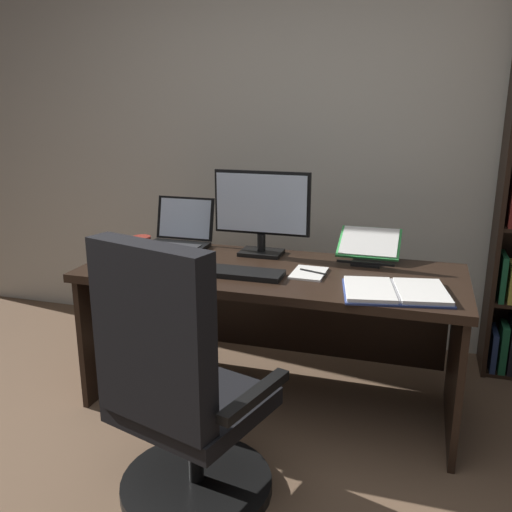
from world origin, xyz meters
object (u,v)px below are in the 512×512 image
(coffee_mug, at_px, (142,246))
(monitor, at_px, (262,212))
(laptop, at_px, (178,237))
(reading_stand_with_book, at_px, (369,245))
(desk, at_px, (275,300))
(open_binder, at_px, (395,291))
(computer_mouse, at_px, (179,266))
(pen, at_px, (313,272))
(keyboard, at_px, (238,273))
(notepad, at_px, (309,273))
(office_chair, at_px, (178,399))

(coffee_mug, bearing_deg, monitor, 18.13)
(laptop, bearing_deg, coffee_mug, -118.62)
(reading_stand_with_book, bearing_deg, desk, -151.07)
(coffee_mug, bearing_deg, open_binder, -10.14)
(computer_mouse, distance_m, pen, 0.64)
(computer_mouse, bearing_deg, open_binder, -2.82)
(desk, xyz_separation_m, reading_stand_with_book, (0.43, 0.24, 0.26))
(keyboard, bearing_deg, laptop, 141.40)
(open_binder, bearing_deg, notepad, 147.58)
(keyboard, bearing_deg, pen, 18.68)
(computer_mouse, bearing_deg, reading_stand_with_book, 28.10)
(monitor, relative_size, keyboard, 1.22)
(laptop, height_order, open_binder, laptop)
(office_chair, height_order, keyboard, office_chair)
(office_chair, distance_m, keyboard, 0.74)
(pen, bearing_deg, desk, 153.49)
(desk, distance_m, keyboard, 0.32)
(office_chair, height_order, computer_mouse, office_chair)
(desk, relative_size, monitor, 3.57)
(monitor, bearing_deg, keyboard, -90.00)
(monitor, distance_m, computer_mouse, 0.53)
(computer_mouse, relative_size, open_binder, 0.22)
(open_binder, height_order, notepad, open_binder)
(laptop, bearing_deg, notepad, -19.14)
(keyboard, height_order, reading_stand_with_book, reading_stand_with_book)
(notepad, height_order, pen, pen)
(pen, bearing_deg, coffee_mug, 175.51)
(keyboard, bearing_deg, desk, 60.88)
(reading_stand_with_book, relative_size, open_binder, 0.64)
(monitor, height_order, laptop, monitor)
(monitor, bearing_deg, office_chair, -90.20)
(open_binder, distance_m, notepad, 0.43)
(office_chair, bearing_deg, computer_mouse, 129.94)
(notepad, bearing_deg, computer_mouse, -169.63)
(desk, height_order, pen, pen)
(monitor, height_order, coffee_mug, monitor)
(laptop, relative_size, open_binder, 0.70)
(open_binder, bearing_deg, laptop, 149.36)
(desk, bearing_deg, open_binder, -24.19)
(laptop, relative_size, computer_mouse, 3.27)
(computer_mouse, bearing_deg, coffee_mug, 148.21)
(office_chair, relative_size, coffee_mug, 10.50)
(laptop, distance_m, reading_stand_with_book, 1.04)
(office_chair, xyz_separation_m, pen, (0.33, 0.80, 0.28))
(keyboard, distance_m, open_binder, 0.72)
(keyboard, bearing_deg, open_binder, -4.01)
(laptop, bearing_deg, desk, -15.82)
(desk, height_order, notepad, notepad)
(computer_mouse, bearing_deg, laptop, 115.66)
(office_chair, height_order, coffee_mug, office_chair)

